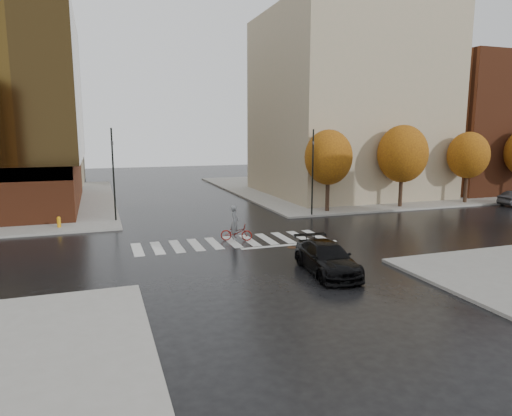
{
  "coord_description": "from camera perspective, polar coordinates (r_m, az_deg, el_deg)",
  "views": [
    {
      "loc": [
        -7.36,
        -24.98,
        6.56
      ],
      "look_at": [
        1.45,
        0.33,
        2.0
      ],
      "focal_mm": 32.0,
      "sensor_mm": 36.0,
      "label": 1
    }
  ],
  "objects": [
    {
      "name": "fire_hydrant",
      "position": [
        33.29,
        -23.42,
        -1.54
      ],
      "size": [
        0.26,
        0.26,
        0.73
      ],
      "color": "orange",
      "rests_on": "sidewalk_nw"
    },
    {
      "name": "traffic_light_nw",
      "position": [
        34.1,
        -17.42,
        4.64
      ],
      "size": [
        0.2,
        0.19,
        6.6
      ],
      "rotation": [
        0.0,
        0.0,
        -1.95
      ],
      "color": "black",
      "rests_on": "sidewalk_nw"
    },
    {
      "name": "tree_ne_a",
      "position": [
        36.8,
        9.04,
        6.26
      ],
      "size": [
        3.8,
        3.8,
        6.5
      ],
      "color": "black",
      "rests_on": "sidewalk_ne"
    },
    {
      "name": "building_ne_tan",
      "position": [
        48.6,
        11.18,
        12.53
      ],
      "size": [
        16.0,
        16.0,
        18.0
      ],
      "primitive_type": "cube",
      "color": "tan",
      "rests_on": "sidewalk_ne"
    },
    {
      "name": "building_ne_brick",
      "position": [
        57.52,
        25.73,
        9.3
      ],
      "size": [
        14.0,
        14.0,
        14.0
      ],
      "primitive_type": "cube",
      "color": "#632D17",
      "rests_on": "sidewalk_ne"
    },
    {
      "name": "traffic_light_ne",
      "position": [
        35.0,
        7.1,
        5.03
      ],
      "size": [
        0.18,
        0.2,
        6.52
      ],
      "rotation": [
        0.0,
        0.0,
        2.83
      ],
      "color": "black",
      "rests_on": "sidewalk_ne"
    },
    {
      "name": "cyclist",
      "position": [
        27.44,
        -2.55,
        -2.61
      ],
      "size": [
        2.01,
        1.34,
        2.16
      ],
      "rotation": [
        0.0,
        0.0,
        1.17
      ],
      "color": "maroon",
      "rests_on": "ground"
    },
    {
      "name": "building_nw_far",
      "position": [
        62.68,
        -27.73,
        11.86
      ],
      "size": [
        14.0,
        12.0,
        20.0
      ],
      "primitive_type": "cube",
      "color": "tan",
      "rests_on": "sidewalk_nw"
    },
    {
      "name": "ground",
      "position": [
        26.85,
        -2.71,
        -4.49
      ],
      "size": [
        120.0,
        120.0,
        0.0
      ],
      "primitive_type": "plane",
      "color": "black",
      "rests_on": "ground"
    },
    {
      "name": "tree_ne_c",
      "position": [
        45.13,
        25.0,
        5.98
      ],
      "size": [
        3.6,
        3.6,
        6.31
      ],
      "color": "black",
      "rests_on": "sidewalk_ne"
    },
    {
      "name": "manhole",
      "position": [
        26.07,
        4.49,
        -4.93
      ],
      "size": [
        0.62,
        0.62,
        0.01
      ],
      "primitive_type": "cylinder",
      "rotation": [
        0.0,
        0.0,
        0.13
      ],
      "color": "#402717",
      "rests_on": "ground"
    },
    {
      "name": "crosswalk",
      "position": [
        27.32,
        -3.01,
        -4.24
      ],
      "size": [
        12.0,
        3.0,
        0.01
      ],
      "primitive_type": "cube",
      "color": "silver",
      "rests_on": "ground"
    },
    {
      "name": "sidewalk_ne",
      "position": [
        54.41,
        12.39,
        2.59
      ],
      "size": [
        30.0,
        30.0,
        0.15
      ],
      "primitive_type": "cube",
      "color": "gray",
      "rests_on": "ground"
    },
    {
      "name": "tree_ne_b",
      "position": [
        40.56,
        17.85,
        6.45
      ],
      "size": [
        4.2,
        4.2,
        6.89
      ],
      "color": "black",
      "rests_on": "sidewalk_ne"
    },
    {
      "name": "sedan",
      "position": [
        21.59,
        8.84,
        -6.2
      ],
      "size": [
        2.42,
        5.02,
        1.41
      ],
      "primitive_type": "imported",
      "rotation": [
        0.0,
        0.0,
        -0.09
      ],
      "color": "black",
      "rests_on": "ground"
    }
  ]
}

